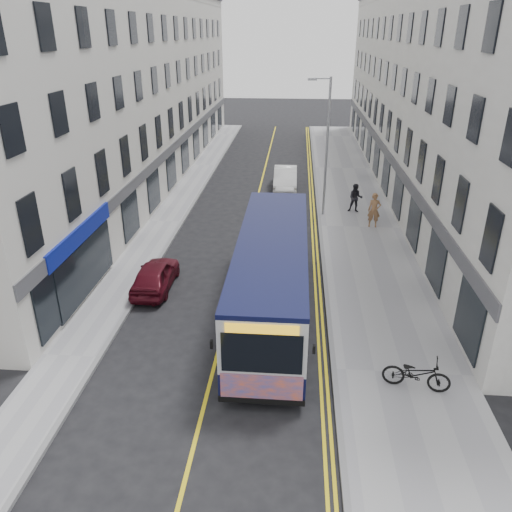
% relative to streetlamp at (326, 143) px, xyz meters
% --- Properties ---
extents(ground, '(140.00, 140.00, 0.00)m').
position_rel_streetlamp_xyz_m(ground, '(-4.17, -14.00, -4.38)').
color(ground, black).
rests_on(ground, ground).
extents(pavement_east, '(4.50, 64.00, 0.12)m').
position_rel_streetlamp_xyz_m(pavement_east, '(2.08, -2.00, -4.32)').
color(pavement_east, '#949496').
rests_on(pavement_east, ground).
extents(pavement_west, '(2.00, 64.00, 0.12)m').
position_rel_streetlamp_xyz_m(pavement_west, '(-9.17, -2.00, -4.32)').
color(pavement_west, '#949496').
rests_on(pavement_west, ground).
extents(kerb_east, '(0.18, 64.00, 0.13)m').
position_rel_streetlamp_xyz_m(kerb_east, '(-0.17, -2.00, -4.32)').
color(kerb_east, slate).
rests_on(kerb_east, ground).
extents(kerb_west, '(0.18, 64.00, 0.13)m').
position_rel_streetlamp_xyz_m(kerb_west, '(-8.17, -2.00, -4.32)').
color(kerb_west, slate).
rests_on(kerb_west, ground).
extents(road_centre_line, '(0.12, 64.00, 0.01)m').
position_rel_streetlamp_xyz_m(road_centre_line, '(-4.17, -2.00, -4.38)').
color(road_centre_line, yellow).
rests_on(road_centre_line, ground).
extents(road_dbl_yellow_inner, '(0.10, 64.00, 0.01)m').
position_rel_streetlamp_xyz_m(road_dbl_yellow_inner, '(-0.62, -2.00, -4.38)').
color(road_dbl_yellow_inner, yellow).
rests_on(road_dbl_yellow_inner, ground).
extents(road_dbl_yellow_outer, '(0.10, 64.00, 0.01)m').
position_rel_streetlamp_xyz_m(road_dbl_yellow_outer, '(-0.42, -2.00, -4.38)').
color(road_dbl_yellow_outer, yellow).
rests_on(road_dbl_yellow_outer, ground).
extents(terrace_east, '(6.00, 46.00, 13.00)m').
position_rel_streetlamp_xyz_m(terrace_east, '(7.33, 7.00, 2.12)').
color(terrace_east, silver).
rests_on(terrace_east, ground).
extents(terrace_west, '(6.00, 46.00, 13.00)m').
position_rel_streetlamp_xyz_m(terrace_west, '(-13.17, 7.00, 2.12)').
color(terrace_west, beige).
rests_on(terrace_west, ground).
extents(streetlamp, '(1.32, 0.18, 8.00)m').
position_rel_streetlamp_xyz_m(streetlamp, '(0.00, 0.00, 0.00)').
color(streetlamp, '#9B9DA4').
rests_on(streetlamp, ground).
extents(city_bus, '(2.63, 11.27, 3.27)m').
position_rel_streetlamp_xyz_m(city_bus, '(-2.43, -11.70, -2.59)').
color(city_bus, black).
rests_on(city_bus, ground).
extents(bicycle, '(2.16, 1.11, 1.08)m').
position_rel_streetlamp_xyz_m(bicycle, '(2.28, -15.98, -3.72)').
color(bicycle, black).
rests_on(bicycle, pavement_east).
extents(pedestrian_near, '(0.75, 0.53, 1.95)m').
position_rel_streetlamp_xyz_m(pedestrian_near, '(2.81, -1.91, -3.29)').
color(pedestrian_near, '#8F6541').
rests_on(pedestrian_near, pavement_east).
extents(pedestrian_far, '(0.92, 0.76, 1.75)m').
position_rel_streetlamp_xyz_m(pedestrian_far, '(2.03, 0.56, -3.39)').
color(pedestrian_far, black).
rests_on(pedestrian_far, pavement_east).
extents(car_white, '(1.66, 4.58, 1.50)m').
position_rel_streetlamp_xyz_m(car_white, '(-2.37, 5.46, -3.63)').
color(car_white, white).
rests_on(car_white, ground).
extents(car_maroon, '(1.52, 3.75, 1.28)m').
position_rel_streetlamp_xyz_m(car_maroon, '(-7.57, -9.96, -3.74)').
color(car_maroon, '#4E0D18').
rests_on(car_maroon, ground).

